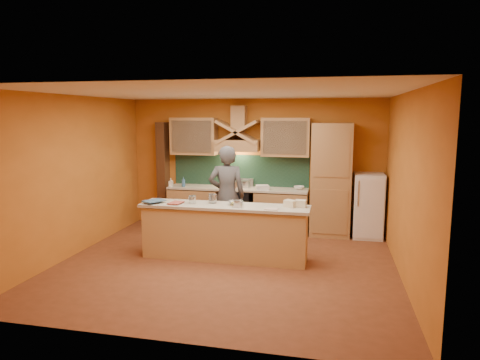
% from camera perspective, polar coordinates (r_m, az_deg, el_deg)
% --- Properties ---
extents(floor, '(5.50, 5.00, 0.01)m').
position_cam_1_polar(floor, '(7.23, -1.90, -11.21)').
color(floor, brown).
rests_on(floor, ground).
extents(ceiling, '(5.50, 5.00, 0.01)m').
position_cam_1_polar(ceiling, '(6.81, -2.02, 11.55)').
color(ceiling, white).
rests_on(ceiling, wall_back).
extents(wall_back, '(5.50, 0.02, 2.80)m').
position_cam_1_polar(wall_back, '(9.30, 1.88, 2.13)').
color(wall_back, '#C46F26').
rests_on(wall_back, floor).
extents(wall_front, '(5.50, 0.02, 2.80)m').
position_cam_1_polar(wall_front, '(4.55, -9.85, -4.88)').
color(wall_front, '#C46F26').
rests_on(wall_front, floor).
extents(wall_left, '(0.02, 5.00, 2.80)m').
position_cam_1_polar(wall_left, '(8.01, -21.37, 0.49)').
color(wall_left, '#C46F26').
rests_on(wall_left, floor).
extents(wall_right, '(0.02, 5.00, 2.80)m').
position_cam_1_polar(wall_right, '(6.75, 21.28, -0.93)').
color(wall_right, '#C46F26').
rests_on(wall_right, floor).
extents(base_cabinet_left, '(1.10, 0.60, 0.86)m').
position_cam_1_polar(base_cabinet_left, '(9.48, -5.95, -3.73)').
color(base_cabinet_left, '#AF8050').
rests_on(base_cabinet_left, floor).
extents(base_cabinet_right, '(1.10, 0.60, 0.86)m').
position_cam_1_polar(base_cabinet_right, '(9.07, 5.55, -4.29)').
color(base_cabinet_right, '#AF8050').
rests_on(base_cabinet_right, floor).
extents(counter_top, '(3.00, 0.62, 0.04)m').
position_cam_1_polar(counter_top, '(9.14, -0.33, -1.15)').
color(counter_top, beige).
rests_on(counter_top, base_cabinet_left).
extents(stove, '(0.60, 0.58, 0.90)m').
position_cam_1_polar(stove, '(9.23, -0.33, -3.90)').
color(stove, black).
rests_on(stove, floor).
extents(backsplash, '(3.00, 0.03, 0.70)m').
position_cam_1_polar(backsplash, '(9.36, 0.05, 1.26)').
color(backsplash, '#173227').
rests_on(backsplash, wall_back).
extents(range_hood, '(0.92, 0.50, 0.24)m').
position_cam_1_polar(range_hood, '(9.08, -0.27, 4.64)').
color(range_hood, '#AF8050').
rests_on(range_hood, wall_back).
extents(hood_chimney, '(0.30, 0.30, 0.50)m').
position_cam_1_polar(hood_chimney, '(9.15, -0.13, 8.30)').
color(hood_chimney, '#AF8050').
rests_on(hood_chimney, wall_back).
extents(upper_cabinet_left, '(1.00, 0.35, 0.80)m').
position_cam_1_polar(upper_cabinet_left, '(9.41, -6.15, 5.83)').
color(upper_cabinet_left, '#AF8050').
rests_on(upper_cabinet_left, wall_back).
extents(upper_cabinet_right, '(1.00, 0.35, 0.80)m').
position_cam_1_polar(upper_cabinet_right, '(8.98, 6.11, 5.70)').
color(upper_cabinet_right, '#AF8050').
rests_on(upper_cabinet_right, wall_back).
extents(pantry_column, '(0.80, 0.60, 2.30)m').
position_cam_1_polar(pantry_column, '(8.88, 12.03, 0.01)').
color(pantry_column, '#AF8050').
rests_on(pantry_column, floor).
extents(fridge, '(0.58, 0.60, 1.30)m').
position_cam_1_polar(fridge, '(8.99, 16.72, -3.30)').
color(fridge, white).
rests_on(fridge, floor).
extents(trim_column_left, '(0.20, 0.30, 2.30)m').
position_cam_1_polar(trim_column_left, '(9.78, -10.19, 0.84)').
color(trim_column_left, '#472816').
rests_on(trim_column_left, floor).
extents(island_body, '(2.80, 0.55, 0.88)m').
position_cam_1_polar(island_body, '(7.39, -2.09, -7.17)').
color(island_body, tan).
rests_on(island_body, floor).
extents(island_top, '(2.90, 0.62, 0.05)m').
position_cam_1_polar(island_top, '(7.28, -2.11, -3.53)').
color(island_top, beige).
rests_on(island_top, island_body).
extents(person, '(0.77, 0.58, 1.90)m').
position_cam_1_polar(person, '(8.09, -1.77, -2.09)').
color(person, '#4C4C51').
rests_on(person, floor).
extents(pot_large, '(0.34, 0.34, 0.16)m').
position_cam_1_polar(pot_large, '(9.01, -0.82, -0.76)').
color(pot_large, silver).
rests_on(pot_large, stove).
extents(pot_small, '(0.24, 0.24, 0.14)m').
position_cam_1_polar(pot_small, '(9.15, 0.67, -0.68)').
color(pot_small, silver).
rests_on(pot_small, stove).
extents(soap_bottle_a, '(0.09, 0.09, 0.18)m').
position_cam_1_polar(soap_bottle_a, '(9.40, -9.20, -0.30)').
color(soap_bottle_a, white).
rests_on(soap_bottle_a, counter_top).
extents(soap_bottle_b, '(0.12, 0.12, 0.21)m').
position_cam_1_polar(soap_bottle_b, '(9.33, -7.55, -0.24)').
color(soap_bottle_b, '#346090').
rests_on(soap_bottle_b, counter_top).
extents(bowl_back, '(0.28, 0.28, 0.07)m').
position_cam_1_polar(bowl_back, '(9.01, 7.88, -1.02)').
color(bowl_back, silver).
rests_on(bowl_back, counter_top).
extents(dish_rack, '(0.31, 0.28, 0.09)m').
position_cam_1_polar(dish_rack, '(8.89, 3.01, -1.00)').
color(dish_rack, silver).
rests_on(dish_rack, counter_top).
extents(book_lower, '(0.24, 0.30, 0.03)m').
position_cam_1_polar(book_lower, '(7.49, -9.23, -2.99)').
color(book_lower, '#A14539').
rests_on(book_lower, island_top).
extents(book_upper, '(0.40, 0.43, 0.03)m').
position_cam_1_polar(book_upper, '(7.66, -11.93, -2.63)').
color(book_upper, '#3C5F84').
rests_on(book_upper, island_top).
extents(jar_large, '(0.14, 0.14, 0.16)m').
position_cam_1_polar(jar_large, '(7.42, -3.68, -2.49)').
color(jar_large, silver).
rests_on(jar_large, island_top).
extents(jar_small, '(0.13, 0.13, 0.14)m').
position_cam_1_polar(jar_small, '(7.41, -6.38, -2.62)').
color(jar_small, white).
rests_on(jar_small, island_top).
extents(kitchen_scale, '(0.14, 0.14, 0.10)m').
position_cam_1_polar(kitchen_scale, '(7.07, -0.38, -3.28)').
color(kitchen_scale, silver).
rests_on(kitchen_scale, island_top).
extents(mixing_bowl, '(0.32, 0.32, 0.06)m').
position_cam_1_polar(mixing_bowl, '(7.28, -0.53, -3.07)').
color(mixing_bowl, white).
rests_on(mixing_bowl, island_top).
extents(cloth, '(0.22, 0.16, 0.01)m').
position_cam_1_polar(cloth, '(6.94, 4.18, -3.87)').
color(cloth, beige).
rests_on(cloth, island_top).
extents(grocery_bag_a, '(0.19, 0.16, 0.12)m').
position_cam_1_polar(grocery_bag_a, '(7.17, 8.08, -3.12)').
color(grocery_bag_a, '#ECE4C2').
rests_on(grocery_bag_a, island_top).
extents(grocery_bag_b, '(0.23, 0.21, 0.11)m').
position_cam_1_polar(grocery_bag_b, '(7.14, 6.73, -3.14)').
color(grocery_bag_b, beige).
rests_on(grocery_bag_b, island_top).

